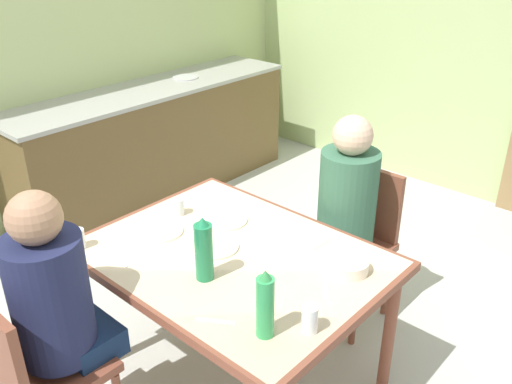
{
  "coord_description": "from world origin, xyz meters",
  "views": [
    {
      "loc": [
        1.73,
        -1.67,
        2.06
      ],
      "look_at": [
        0.29,
        -0.06,
        0.99
      ],
      "focal_mm": 38.45,
      "sensor_mm": 36.0,
      "label": 1
    }
  ],
  "objects": [
    {
      "name": "dinner_plate_far_center",
      "position": [
        0.19,
        -0.23,
        0.74
      ],
      "size": [
        0.21,
        0.21,
        0.01
      ],
      "primitive_type": "cylinder",
      "color": "white",
      "rests_on": "dining_table"
    },
    {
      "name": "dinner_plate_near_right",
      "position": [
        -0.09,
        -0.3,
        0.74
      ],
      "size": [
        0.21,
        0.21,
        0.01
      ],
      "primitive_type": "cylinder",
      "color": "white",
      "rests_on": "dining_table"
    },
    {
      "name": "cutlery_fork_far",
      "position": [
        0.53,
        0.12,
        0.74
      ],
      "size": [
        0.02,
        0.15,
        0.0
      ],
      "primitive_type": "cube",
      "rotation": [
        0.0,
        0.0,
        4.71
      ],
      "color": "silver",
      "rests_on": "dining_table"
    },
    {
      "name": "kitchen_counter",
      "position": [
        -1.65,
        0.88,
        0.45
      ],
      "size": [
        0.61,
        2.46,
        0.91
      ],
      "color": "brown",
      "rests_on": "ground_plane"
    },
    {
      "name": "wall_back",
      "position": [
        0.0,
        2.6,
        1.35
      ],
      "size": [
        4.16,
        0.1,
        2.7
      ],
      "primitive_type": "cube",
      "color": "#B0C682",
      "rests_on": "ground_plane"
    },
    {
      "name": "ground_plane",
      "position": [
        0.0,
        0.0,
        0.0
      ],
      "size": [
        6.77,
        6.77,
        0.0
      ],
      "primitive_type": "plane",
      "color": "#B7B8B3"
    },
    {
      "name": "wall_left",
      "position": [
        -1.98,
        0.65,
        1.35
      ],
      "size": [
        0.1,
        3.9,
        2.7
      ],
      "primitive_type": "cube",
      "color": "#B3C385",
      "rests_on": "ground_plane"
    },
    {
      "name": "water_bottle_green_far",
      "position": [
        0.33,
        -0.42,
        0.87
      ],
      "size": [
        0.08,
        0.08,
        0.28
      ],
      "color": "#207B4B",
      "rests_on": "dining_table"
    },
    {
      "name": "water_bottle_green_near",
      "position": [
        0.74,
        -0.51,
        0.86
      ],
      "size": [
        0.07,
        0.07,
        0.27
      ],
      "color": "#2F9C54",
      "rests_on": "dining_table"
    },
    {
      "name": "cutlery_fork_near",
      "position": [
        -0.05,
        -0.59,
        0.74
      ],
      "size": [
        0.15,
        0.03,
        0.0
      ],
      "primitive_type": "cube",
      "rotation": [
        0.0,
        0.0,
        3.26
      ],
      "color": "silver",
      "rests_on": "dining_table"
    },
    {
      "name": "chair_far_diner",
      "position": [
        0.41,
        0.63,
        0.5
      ],
      "size": [
        0.4,
        0.4,
        0.87
      ],
      "rotation": [
        0.0,
        0.0,
        3.14
      ],
      "color": "brown",
      "rests_on": "ground_plane"
    },
    {
      "name": "drinking_glass_spare_center",
      "position": [
        0.84,
        -0.39,
        0.79
      ],
      "size": [
        0.06,
        0.06,
        0.11
      ],
      "primitive_type": "cylinder",
      "color": "silver",
      "rests_on": "dining_table"
    },
    {
      "name": "cutlery_knife_near",
      "position": [
        0.56,
        -0.58,
        0.74
      ],
      "size": [
        0.14,
        0.09,
        0.0
      ],
      "primitive_type": "cube",
      "rotation": [
        0.0,
        0.0,
        3.7
      ],
      "color": "silver",
      "rests_on": "dining_table"
    },
    {
      "name": "serving_bowl_center",
      "position": [
        0.74,
        0.02,
        0.76
      ],
      "size": [
        0.17,
        0.17,
        0.05
      ],
      "primitive_type": "cylinder",
      "color": "silver",
      "rests_on": "dining_table"
    },
    {
      "name": "dinner_plate_near_left",
      "position": [
        0.05,
        -0.03,
        0.74
      ],
      "size": [
        0.22,
        0.22,
        0.01
      ],
      "primitive_type": "cylinder",
      "color": "white",
      "rests_on": "dining_table"
    },
    {
      "name": "cutlery_knife_far",
      "position": [
        0.77,
        -0.17,
        0.74
      ],
      "size": [
        0.11,
        0.13,
        0.0
      ],
      "primitive_type": "cube",
      "rotation": [
        0.0,
        0.0,
        2.27
      ],
      "color": "silver",
      "rests_on": "dining_table"
    },
    {
      "name": "chair_near_diner",
      "position": [
        0.03,
        -1.06,
        0.5
      ],
      "size": [
        0.4,
        0.4,
        0.87
      ],
      "color": "brown",
      "rests_on": "ground_plane"
    },
    {
      "name": "drinking_glass_by_near_diner",
      "position": [
        -0.16,
        -0.13,
        0.78
      ],
      "size": [
        0.06,
        0.06,
        0.09
      ],
      "primitive_type": "cylinder",
      "color": "silver",
      "rests_on": "dining_table"
    },
    {
      "name": "person_far_diner",
      "position": [
        0.41,
        0.5,
        0.78
      ],
      "size": [
        0.3,
        0.37,
        0.77
      ],
      "rotation": [
        0.0,
        0.0,
        3.14
      ],
      "color": "#396645",
      "rests_on": "ground_plane"
    },
    {
      "name": "person_near_diner",
      "position": [
        0.03,
        -0.92,
        0.78
      ],
      "size": [
        0.3,
        0.37,
        0.77
      ],
      "color": "navy",
      "rests_on": "ground_plane"
    },
    {
      "name": "drinking_glass_by_far_diner",
      "position": [
        -0.26,
        -0.64,
        0.78
      ],
      "size": [
        0.06,
        0.06,
        0.09
      ],
      "primitive_type": "cylinder",
      "color": "silver",
      "rests_on": "dining_table"
    },
    {
      "name": "dining_table",
      "position": [
        0.29,
        -0.21,
        0.67
      ],
      "size": [
        1.3,
        0.99,
        0.74
      ],
      "color": "brown",
      "rests_on": "ground_plane"
    }
  ]
}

